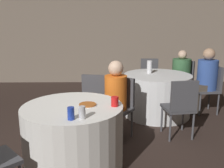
{
  "coord_description": "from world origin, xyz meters",
  "views": [
    {
      "loc": [
        0.3,
        -2.7,
        1.62
      ],
      "look_at": [
        0.36,
        0.51,
        0.84
      ],
      "focal_mm": 40.0,
      "sensor_mm": 36.0,
      "label": 1
    }
  ],
  "objects_px": {
    "person_blue_shirt": "(203,80)",
    "chair_far_northeast": "(183,77)",
    "chair_far_east": "(211,85)",
    "table_far": "(157,95)",
    "person_green_jacket": "(180,76)",
    "table_near": "(74,137)",
    "chair_near_northeast": "(119,102)",
    "chair_far_south": "(181,104)",
    "chair_far_north": "(150,75)",
    "chair_near_north": "(93,99)",
    "soda_can_blue": "(71,113)",
    "soda_can_silver": "(82,112)",
    "pizza_plate_near": "(88,105)",
    "person_orange_shirt": "(113,102)",
    "bottle_far": "(149,67)"
  },
  "relations": [
    {
      "from": "person_blue_shirt",
      "to": "chair_near_north",
      "type": "bearing_deg",
      "value": 107.86
    },
    {
      "from": "soda_can_silver",
      "to": "chair_far_east",
      "type": "bearing_deg",
      "value": 45.37
    },
    {
      "from": "chair_near_northeast",
      "to": "soda_can_blue",
      "type": "bearing_deg",
      "value": 101.82
    },
    {
      "from": "person_orange_shirt",
      "to": "pizza_plate_near",
      "type": "distance_m",
      "value": 0.74
    },
    {
      "from": "soda_can_blue",
      "to": "soda_can_silver",
      "type": "distance_m",
      "value": 0.11
    },
    {
      "from": "person_orange_shirt",
      "to": "person_green_jacket",
      "type": "height_order",
      "value": "person_orange_shirt"
    },
    {
      "from": "person_orange_shirt",
      "to": "bottle_far",
      "type": "xyz_separation_m",
      "value": [
        0.69,
        1.16,
        0.29
      ]
    },
    {
      "from": "chair_far_northeast",
      "to": "bottle_far",
      "type": "bearing_deg",
      "value": 80.03
    },
    {
      "from": "chair_near_northeast",
      "to": "chair_far_northeast",
      "type": "bearing_deg",
      "value": -95.71
    },
    {
      "from": "chair_far_north",
      "to": "person_blue_shirt",
      "type": "bearing_deg",
      "value": 133.01
    },
    {
      "from": "soda_can_blue",
      "to": "bottle_far",
      "type": "height_order",
      "value": "bottle_far"
    },
    {
      "from": "soda_can_blue",
      "to": "soda_can_silver",
      "type": "bearing_deg",
      "value": 12.92
    },
    {
      "from": "chair_far_northeast",
      "to": "soda_can_blue",
      "type": "xyz_separation_m",
      "value": [
        -1.92,
        -2.85,
        0.28
      ]
    },
    {
      "from": "chair_far_east",
      "to": "table_far",
      "type": "bearing_deg",
      "value": 90.0
    },
    {
      "from": "chair_near_north",
      "to": "chair_far_north",
      "type": "xyz_separation_m",
      "value": [
        1.14,
        1.76,
        0.0
      ]
    },
    {
      "from": "chair_far_north",
      "to": "chair_far_south",
      "type": "height_order",
      "value": "same"
    },
    {
      "from": "table_far",
      "to": "chair_far_northeast",
      "type": "xyz_separation_m",
      "value": [
        0.68,
        0.74,
        0.15
      ]
    },
    {
      "from": "bottle_far",
      "to": "chair_near_north",
      "type": "bearing_deg",
      "value": -138.43
    },
    {
      "from": "soda_can_blue",
      "to": "bottle_far",
      "type": "relative_size",
      "value": 0.53
    },
    {
      "from": "chair_far_east",
      "to": "person_orange_shirt",
      "type": "bearing_deg",
      "value": 116.87
    },
    {
      "from": "chair_far_northeast",
      "to": "person_green_jacket",
      "type": "xyz_separation_m",
      "value": [
        -0.11,
        -0.11,
        0.05
      ]
    },
    {
      "from": "table_near",
      "to": "person_blue_shirt",
      "type": "relative_size",
      "value": 0.94
    },
    {
      "from": "chair_far_south",
      "to": "person_green_jacket",
      "type": "bearing_deg",
      "value": 67.0
    },
    {
      "from": "chair_far_north",
      "to": "chair_far_northeast",
      "type": "height_order",
      "value": "same"
    },
    {
      "from": "person_blue_shirt",
      "to": "pizza_plate_near",
      "type": "distance_m",
      "value": 2.65
    },
    {
      "from": "table_near",
      "to": "chair_near_northeast",
      "type": "distance_m",
      "value": 0.98
    },
    {
      "from": "chair_far_northeast",
      "to": "soda_can_silver",
      "type": "height_order",
      "value": "chair_far_northeast"
    },
    {
      "from": "chair_near_northeast",
      "to": "chair_far_south",
      "type": "bearing_deg",
      "value": -151.53
    },
    {
      "from": "chair_far_east",
      "to": "pizza_plate_near",
      "type": "relative_size",
      "value": 4.13
    },
    {
      "from": "chair_far_northeast",
      "to": "bottle_far",
      "type": "relative_size",
      "value": 3.76
    },
    {
      "from": "pizza_plate_near",
      "to": "soda_can_silver",
      "type": "relative_size",
      "value": 1.73
    },
    {
      "from": "chair_far_northeast",
      "to": "chair_far_east",
      "type": "height_order",
      "value": "same"
    },
    {
      "from": "chair_near_northeast",
      "to": "person_orange_shirt",
      "type": "relative_size",
      "value": 0.77
    },
    {
      "from": "table_far",
      "to": "chair_near_northeast",
      "type": "relative_size",
      "value": 1.37
    },
    {
      "from": "chair_near_north",
      "to": "soda_can_blue",
      "type": "xyz_separation_m",
      "value": [
        -0.13,
        -1.36,
        0.28
      ]
    },
    {
      "from": "bottle_far",
      "to": "person_green_jacket",
      "type": "bearing_deg",
      "value": 35.68
    },
    {
      "from": "chair_near_north",
      "to": "person_blue_shirt",
      "type": "xyz_separation_m",
      "value": [
        1.96,
        0.82,
        0.09
      ]
    },
    {
      "from": "chair_near_northeast",
      "to": "chair_far_east",
      "type": "relative_size",
      "value": 1.0
    },
    {
      "from": "chair_far_northeast",
      "to": "person_blue_shirt",
      "type": "relative_size",
      "value": 0.73
    },
    {
      "from": "person_orange_shirt",
      "to": "chair_near_northeast",
      "type": "bearing_deg",
      "value": -90.0
    },
    {
      "from": "chair_far_east",
      "to": "person_green_jacket",
      "type": "relative_size",
      "value": 0.79
    },
    {
      "from": "table_near",
      "to": "chair_near_northeast",
      "type": "xyz_separation_m",
      "value": [
        0.56,
        0.8,
        0.15
      ]
    },
    {
      "from": "pizza_plate_near",
      "to": "soda_can_blue",
      "type": "relative_size",
      "value": 1.73
    },
    {
      "from": "chair_far_south",
      "to": "soda_can_silver",
      "type": "relative_size",
      "value": 7.15
    },
    {
      "from": "chair_far_east",
      "to": "person_blue_shirt",
      "type": "relative_size",
      "value": 0.73
    },
    {
      "from": "table_near",
      "to": "chair_far_south",
      "type": "bearing_deg",
      "value": 26.32
    },
    {
      "from": "chair_far_east",
      "to": "soda_can_silver",
      "type": "height_order",
      "value": "chair_far_east"
    },
    {
      "from": "person_blue_shirt",
      "to": "chair_far_northeast",
      "type": "bearing_deg",
      "value": 9.54
    },
    {
      "from": "chair_near_north",
      "to": "chair_far_north",
      "type": "distance_m",
      "value": 2.09
    },
    {
      "from": "chair_near_northeast",
      "to": "person_blue_shirt",
      "type": "height_order",
      "value": "person_blue_shirt"
    }
  ]
}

